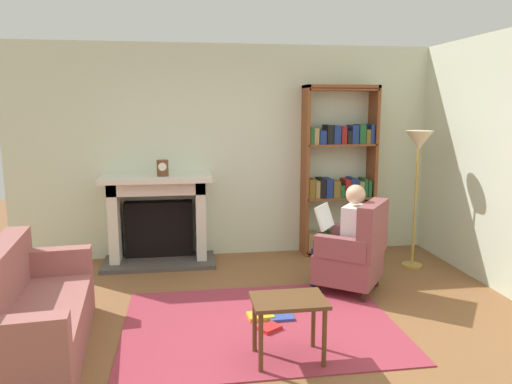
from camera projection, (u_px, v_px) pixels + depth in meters
ground at (266, 341)px, 4.05m from camera, size 14.00×14.00×0.00m
back_wall at (233, 152)px, 6.30m from camera, size 5.60×0.10×2.70m
side_wall_right at (481, 159)px, 5.42m from camera, size 0.10×5.20×2.70m
area_rug at (260, 325)px, 4.34m from camera, size 2.40×1.80×0.01m
fireplace at (158, 216)px, 6.04m from camera, size 1.36×0.64×1.10m
mantel_clock at (163, 168)px, 5.85m from camera, size 0.14×0.14×0.19m
bookshelf at (339, 177)px, 6.34m from camera, size 0.95×0.32×2.20m
armchair_reading at (355, 253)px, 5.07m from camera, size 0.88×0.88×0.97m
seated_reader at (345, 233)px, 5.09m from camera, size 0.59×0.56×1.14m
sofa_floral at (28, 317)px, 3.75m from camera, size 0.87×1.76×0.85m
side_table at (289, 309)px, 3.67m from camera, size 0.56×0.39×0.50m
scattered_books at (269, 319)px, 4.39m from camera, size 0.42×0.46×0.03m
floor_lamp at (418, 152)px, 5.70m from camera, size 0.32×0.32×1.65m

